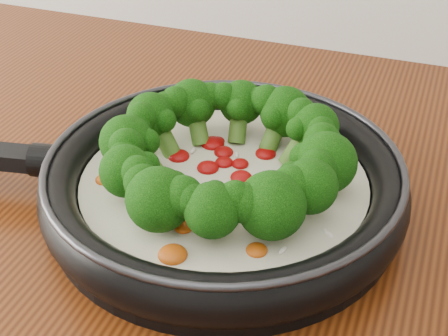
% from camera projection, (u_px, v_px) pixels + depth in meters
% --- Properties ---
extents(skillet, '(0.58, 0.42, 0.10)m').
position_uv_depth(skillet, '(222.00, 177.00, 0.62)').
color(skillet, black).
rests_on(skillet, counter).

